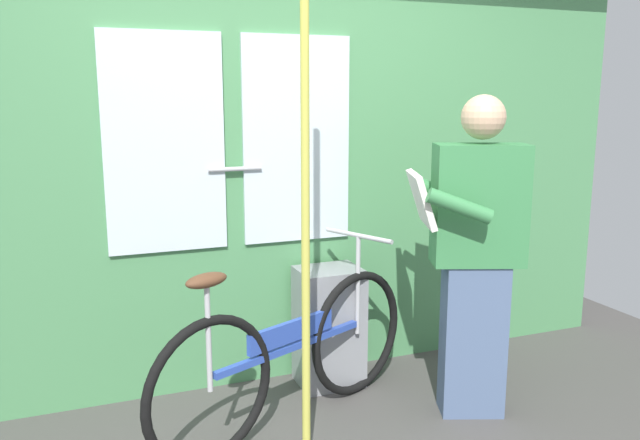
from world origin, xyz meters
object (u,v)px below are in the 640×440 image
object	(u,v)px
passenger_reading_newspaper	(475,252)
handrail_pole	(305,201)
trash_bin_by_wall	(329,326)
bicycle_near_door	(290,355)

from	to	relation	value
passenger_reading_newspaper	handrail_pole	xyz separation A→B (m)	(-0.92, -0.11, 0.32)
trash_bin_by_wall	handrail_pole	world-z (taller)	handrail_pole
passenger_reading_newspaper	bicycle_near_door	bearing A→B (deg)	7.79
bicycle_near_door	handrail_pole	size ratio (longest dim) A/B	0.65
trash_bin_by_wall	bicycle_near_door	bearing A→B (deg)	-133.84
bicycle_near_door	passenger_reading_newspaper	world-z (taller)	passenger_reading_newspaper
bicycle_near_door	trash_bin_by_wall	size ratio (longest dim) A/B	2.28
handrail_pole	passenger_reading_newspaper	bearing A→B (deg)	6.96
bicycle_near_door	handrail_pole	distance (m)	0.86
bicycle_near_door	handrail_pole	bearing A→B (deg)	-120.59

